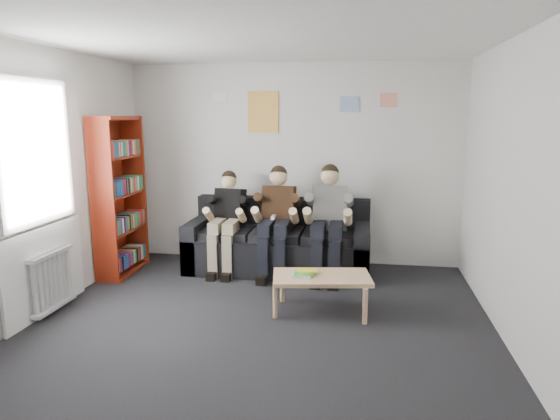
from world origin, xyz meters
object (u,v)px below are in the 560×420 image
object	(u,v)px
person_left	(226,222)
person_right	(328,222)
person_middle	(276,221)
coffee_table	(322,280)
bookshelf	(120,196)
sofa	(279,245)

from	to	relation	value
person_left	person_right	bearing A→B (deg)	9.02
person_middle	person_left	bearing A→B (deg)	-178.88
person_left	person_middle	distance (m)	0.66
coffee_table	person_left	bearing A→B (deg)	138.33
bookshelf	person_middle	xyz separation A→B (m)	(1.96, 0.26, -0.31)
coffee_table	person_right	xyz separation A→B (m)	(-0.02, 1.18, 0.35)
person_right	bookshelf	bearing A→B (deg)	177.80
person_left	person_right	distance (m)	1.31
bookshelf	person_right	distance (m)	2.65
sofa	bookshelf	xyz separation A→B (m)	(-1.96, -0.47, 0.67)
bookshelf	person_left	xyz separation A→B (m)	(1.31, 0.26, -0.34)
sofa	person_middle	bearing A→B (deg)	-90.00
sofa	coffee_table	distance (m)	1.55
coffee_table	person_middle	world-z (taller)	person_middle
bookshelf	person_middle	bearing A→B (deg)	4.15
coffee_table	person_right	size ratio (longest dim) A/B	0.70
bookshelf	person_middle	distance (m)	2.00
sofa	coffee_table	bearing A→B (deg)	-64.00
sofa	bookshelf	world-z (taller)	bookshelf
person_left	person_middle	size ratio (longest dim) A/B	0.94
bookshelf	sofa	bearing A→B (deg)	10.05
bookshelf	person_middle	size ratio (longest dim) A/B	1.45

